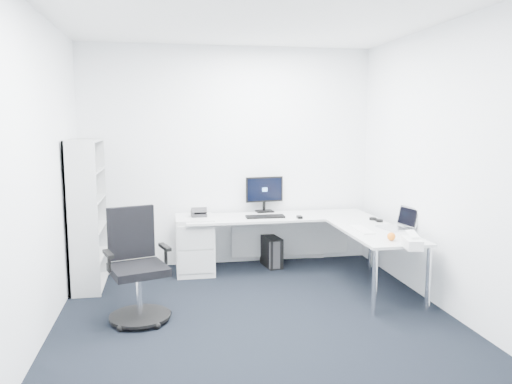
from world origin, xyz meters
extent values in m
plane|color=black|center=(0.00, 0.00, 0.00)|extent=(4.20, 4.20, 0.00)
plane|color=white|center=(0.00, 0.00, 2.70)|extent=(4.20, 4.20, 0.00)
cube|color=white|center=(0.00, 2.10, 1.35)|extent=(3.60, 0.02, 2.70)
cube|color=white|center=(0.00, -2.10, 1.35)|extent=(3.60, 0.02, 2.70)
cube|color=white|center=(-1.80, 0.00, 1.35)|extent=(0.02, 4.20, 2.70)
cube|color=white|center=(1.80, 0.00, 1.35)|extent=(0.02, 4.20, 2.70)
cube|color=#BBBEBE|center=(-0.47, 1.74, 0.34)|extent=(0.44, 0.55, 0.67)
cube|color=black|center=(0.49, 1.83, 0.19)|extent=(0.23, 0.40, 0.37)
cube|color=beige|center=(-1.14, 1.79, 0.18)|extent=(0.22, 0.40, 0.37)
cube|color=white|center=(1.08, 2.12, 0.02)|extent=(0.35, 0.11, 0.04)
cube|color=black|center=(0.37, 1.63, 0.67)|extent=(0.46, 0.17, 0.02)
cube|color=black|center=(0.75, 1.51, 0.67)|extent=(0.06, 0.09, 0.03)
cube|color=white|center=(1.23, 0.76, 0.66)|extent=(0.13, 0.43, 0.01)
sphere|color=orange|center=(1.33, 0.28, 0.70)|extent=(0.08, 0.08, 0.08)
cube|color=white|center=(1.38, -0.02, 0.70)|extent=(0.18, 0.28, 0.09)
camera|label=1|loc=(-0.78, -4.08, 1.79)|focal=35.00mm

